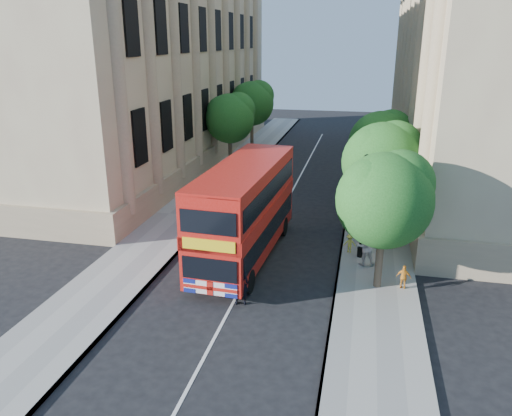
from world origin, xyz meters
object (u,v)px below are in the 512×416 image
Objects in this scene: double_decker_bus at (245,209)px; box_van at (258,173)px; police_constable at (240,283)px; lamp_post at (363,211)px; woman_pedestrian at (366,246)px.

double_decker_bus is 1.93× the size of box_van.
police_constable is at bearing -80.02° from box_van.
lamp_post reaches higher than police_constable.
double_decker_bus reaches higher than police_constable.
woman_pedestrian is at bearing 4.02° from double_decker_bus.
police_constable is at bearing -75.96° from double_decker_bus.
double_decker_bus is at bearing -7.99° from woman_pedestrian.
lamp_post is at bearing -52.90° from box_van.
lamp_post is 0.51× the size of double_decker_bus.
police_constable is (0.90, -4.59, -1.59)m from double_decker_bus.
woman_pedestrian is (4.91, 4.70, 0.11)m from police_constable.
double_decker_bus is (-5.58, -1.00, 0.04)m from lamp_post.
lamp_post is 12.24m from box_van.
woman_pedestrian is (0.23, -0.90, -1.44)m from lamp_post.
box_van is at bearing 102.08° from double_decker_bus.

